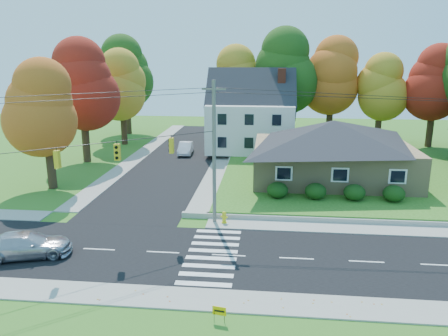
% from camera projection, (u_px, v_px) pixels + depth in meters
% --- Properties ---
extents(ground, '(120.00, 120.00, 0.00)m').
position_uv_depth(ground, '(229.00, 256.00, 25.98)').
color(ground, '#3D7923').
extents(road_main, '(90.00, 8.00, 0.02)m').
position_uv_depth(road_main, '(229.00, 255.00, 25.98)').
color(road_main, black).
rests_on(road_main, ground).
extents(road_cross, '(8.00, 44.00, 0.02)m').
position_uv_depth(road_cross, '(182.00, 155.00, 51.81)').
color(road_cross, black).
rests_on(road_cross, ground).
extents(sidewalk_north, '(90.00, 2.00, 0.08)m').
position_uv_depth(sidewalk_north, '(235.00, 224.00, 30.78)').
color(sidewalk_north, '#9C9A90').
rests_on(sidewalk_north, ground).
extents(sidewalk_south, '(90.00, 2.00, 0.08)m').
position_uv_depth(sidewalk_south, '(219.00, 300.00, 21.15)').
color(sidewalk_south, '#9C9A90').
rests_on(sidewalk_south, ground).
extents(lawn, '(30.00, 30.00, 0.50)m').
position_uv_depth(lawn, '(373.00, 169.00, 44.83)').
color(lawn, '#3D7923').
rests_on(lawn, ground).
extents(ranch_house, '(14.60, 10.60, 5.40)m').
position_uv_depth(ranch_house, '(332.00, 149.00, 39.76)').
color(ranch_house, tan).
rests_on(ranch_house, lawn).
extents(colonial_house, '(10.40, 8.40, 9.60)m').
position_uv_depth(colonial_house, '(251.00, 116.00, 51.78)').
color(colonial_house, silver).
rests_on(colonial_house, lawn).
extents(hedge_row, '(10.70, 1.70, 1.27)m').
position_uv_depth(hedge_row, '(335.00, 192.00, 34.37)').
color(hedge_row, '#163A10').
rests_on(hedge_row, lawn).
extents(traffic_infrastructure, '(38.10, 10.66, 10.00)m').
position_uv_depth(traffic_infrastructure, '(229.00, 166.00, 26.00)').
color(traffic_infrastructure, '#666059').
rests_on(traffic_infrastructure, ground).
extents(tree_lot_0, '(6.72, 6.72, 12.51)m').
position_uv_depth(tree_lot_0, '(238.00, 81.00, 56.83)').
color(tree_lot_0, '#3F2A19').
rests_on(tree_lot_0, lawn).
extents(tree_lot_1, '(7.84, 7.84, 14.60)m').
position_uv_depth(tree_lot_1, '(285.00, 71.00, 54.93)').
color(tree_lot_1, '#3F2A19').
rests_on(tree_lot_1, lawn).
extents(tree_lot_2, '(7.28, 7.28, 13.56)m').
position_uv_depth(tree_lot_2, '(332.00, 76.00, 55.46)').
color(tree_lot_2, '#3F2A19').
rests_on(tree_lot_2, lawn).
extents(tree_lot_3, '(6.16, 6.16, 11.47)m').
position_uv_depth(tree_lot_3, '(382.00, 88.00, 54.22)').
color(tree_lot_3, '#3F2A19').
rests_on(tree_lot_3, lawn).
extents(tree_lot_4, '(6.72, 6.72, 12.51)m').
position_uv_depth(tree_lot_4, '(435.00, 83.00, 52.49)').
color(tree_lot_4, '#3F2A19').
rests_on(tree_lot_4, lawn).
extents(tree_west_0, '(6.16, 6.16, 11.47)m').
position_uv_depth(tree_west_0, '(45.00, 108.00, 37.44)').
color(tree_west_0, '#3F2A19').
rests_on(tree_west_0, ground).
extents(tree_west_1, '(7.28, 7.28, 13.56)m').
position_uv_depth(tree_west_1, '(81.00, 85.00, 46.84)').
color(tree_west_1, '#3F2A19').
rests_on(tree_west_1, ground).
extents(tree_west_2, '(6.72, 6.72, 12.51)m').
position_uv_depth(tree_west_2, '(121.00, 85.00, 56.53)').
color(tree_west_2, '#3F2A19').
rests_on(tree_west_2, ground).
extents(tree_west_3, '(7.84, 7.84, 14.60)m').
position_uv_depth(tree_west_3, '(126.00, 72.00, 64.11)').
color(tree_west_3, '#3F2A19').
rests_on(tree_west_3, ground).
extents(silver_sedan, '(5.48, 3.51, 1.48)m').
position_uv_depth(silver_sedan, '(26.00, 245.00, 25.66)').
color(silver_sedan, '#ADAFBD').
rests_on(silver_sedan, road_main).
extents(white_car, '(1.79, 4.39, 1.42)m').
position_uv_depth(white_car, '(185.00, 148.00, 52.41)').
color(white_car, silver).
rests_on(white_car, road_cross).
extents(fire_hydrant, '(0.53, 0.41, 0.92)m').
position_uv_depth(fire_hydrant, '(224.00, 218.00, 30.78)').
color(fire_hydrant, yellow).
rests_on(fire_hydrant, ground).
extents(yard_sign, '(0.62, 0.14, 0.79)m').
position_uv_depth(yard_sign, '(219.00, 311.00, 19.35)').
color(yard_sign, black).
rests_on(yard_sign, ground).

